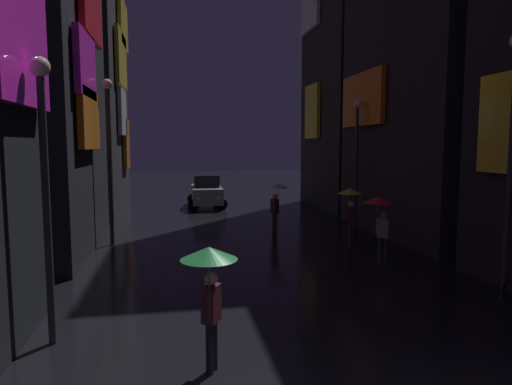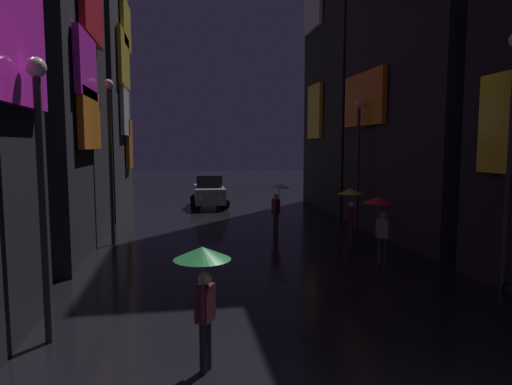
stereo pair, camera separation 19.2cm
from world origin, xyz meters
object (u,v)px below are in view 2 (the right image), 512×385
object	(u,v)px
pedestrian_near_crossing_yellow	(351,201)
streetlamp_left_near	(41,167)
pedestrian_midstreet_left_red	(380,211)
streetlamp_right_far	(358,150)
pedestrian_midstreet_centre_green	(203,274)
streetlamp_right_near	(511,139)
streetlamp_left_far	(110,144)
pedestrian_far_right_clear	(278,194)
car_distant	(209,191)

from	to	relation	value
pedestrian_near_crossing_yellow	streetlamp_left_near	bearing A→B (deg)	-141.51
pedestrian_midstreet_left_red	streetlamp_right_far	xyz separation A→B (m)	(1.51, 5.54, 1.82)
pedestrian_midstreet_centre_green	pedestrian_near_crossing_yellow	bearing A→B (deg)	55.95
pedestrian_near_crossing_yellow	streetlamp_left_near	world-z (taller)	streetlamp_left_near
streetlamp_right_near	streetlamp_right_far	bearing A→B (deg)	90.00
pedestrian_midstreet_centre_green	streetlamp_left_far	distance (m)	10.82
pedestrian_near_crossing_yellow	streetlamp_right_near	distance (m)	6.69
pedestrian_far_right_clear	streetlamp_left_far	world-z (taller)	streetlamp_left_far
pedestrian_midstreet_left_red	streetlamp_left_near	size ratio (longest dim) A/B	0.40
pedestrian_midstreet_centre_green	streetlamp_left_near	world-z (taller)	streetlamp_left_near
streetlamp_left_far	streetlamp_left_near	distance (m)	8.54
pedestrian_midstreet_centre_green	pedestrian_far_right_clear	world-z (taller)	same
pedestrian_midstreet_centre_green	pedestrian_midstreet_left_red	xyz separation A→B (m)	(5.68, 5.92, 0.00)
streetlamp_right_near	streetlamp_left_far	size ratio (longest dim) A/B	1.03
pedestrian_midstreet_left_red	car_distant	world-z (taller)	pedestrian_midstreet_left_red
pedestrian_near_crossing_yellow	streetlamp_right_near	size ratio (longest dim) A/B	0.34
pedestrian_near_crossing_yellow	streetlamp_left_far	world-z (taller)	streetlamp_left_far
pedestrian_near_crossing_yellow	pedestrian_midstreet_left_red	xyz separation A→B (m)	(-0.08, -2.60, 0.00)
pedestrian_midstreet_left_red	streetlamp_right_far	world-z (taller)	streetlamp_right_far
pedestrian_far_right_clear	car_distant	world-z (taller)	pedestrian_far_right_clear
streetlamp_right_near	streetlamp_right_far	xyz separation A→B (m)	(0.00, 9.11, -0.34)
streetlamp_right_near	streetlamp_left_far	bearing A→B (deg)	141.74
pedestrian_near_crossing_yellow	car_distant	distance (m)	12.36
pedestrian_near_crossing_yellow	pedestrian_midstreet_left_red	size ratio (longest dim) A/B	1.00
streetlamp_right_near	pedestrian_near_crossing_yellow	bearing A→B (deg)	103.06
streetlamp_right_far	streetlamp_left_near	size ratio (longest dim) A/B	1.07
streetlamp_right_near	pedestrian_far_right_clear	bearing A→B (deg)	111.65
car_distant	streetlamp_right_far	world-z (taller)	streetlamp_right_far
streetlamp_right_far	car_distant	bearing A→B (deg)	124.13
car_distant	streetlamp_right_near	world-z (taller)	streetlamp_right_near
pedestrian_midstreet_left_red	car_distant	distance (m)	14.79
streetlamp_left_far	streetlamp_left_near	size ratio (longest dim) A/B	1.15
pedestrian_midstreet_centre_green	streetlamp_right_far	distance (m)	13.65
car_distant	streetlamp_left_near	world-z (taller)	streetlamp_left_near
pedestrian_midstreet_centre_green	car_distant	xyz separation A→B (m)	(1.37, 20.05, -0.74)
streetlamp_right_far	streetlamp_left_near	xyz separation A→B (m)	(-10.00, -9.75, -0.19)
car_distant	streetlamp_right_far	size ratio (longest dim) A/B	0.75
streetlamp_left_near	pedestrian_midstreet_centre_green	bearing A→B (deg)	-31.32
pedestrian_midstreet_centre_green	streetlamp_right_far	bearing A→B (deg)	57.91
pedestrian_far_right_clear	streetlamp_left_near	xyz separation A→B (m)	(-6.47, -9.54, 1.63)
car_distant	streetlamp_right_far	distance (m)	10.69
car_distant	streetlamp_right_near	xyz separation A→B (m)	(5.82, -17.69, 2.90)
streetlamp_right_near	streetlamp_left_far	xyz separation A→B (m)	(-10.00, 7.89, -0.10)
streetlamp_right_far	streetlamp_right_near	bearing A→B (deg)	-90.00
car_distant	streetlamp_left_near	size ratio (longest dim) A/B	0.80
streetlamp_right_far	streetlamp_left_far	world-z (taller)	streetlamp_left_far
pedestrian_midstreet_centre_green	pedestrian_midstreet_left_red	bearing A→B (deg)	46.22
streetlamp_right_near	streetlamp_right_far	size ratio (longest dim) A/B	1.11
pedestrian_midstreet_left_red	streetlamp_left_near	xyz separation A→B (m)	(-8.49, -4.21, 1.63)
pedestrian_near_crossing_yellow	streetlamp_right_far	size ratio (longest dim) A/B	0.38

